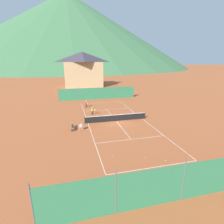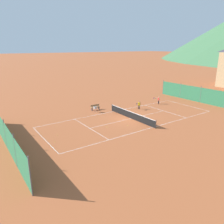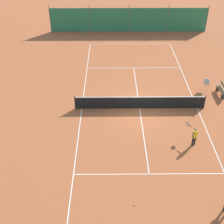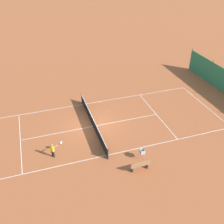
# 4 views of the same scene
# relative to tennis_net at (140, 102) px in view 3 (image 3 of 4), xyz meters

# --- Properties ---
(ground_plane) EXTENTS (600.00, 600.00, 0.00)m
(ground_plane) POSITION_rel_tennis_net_xyz_m (0.00, 0.00, -0.50)
(ground_plane) COLOR #A8542D
(court_line_markings) EXTENTS (8.25, 23.85, 0.01)m
(court_line_markings) POSITION_rel_tennis_net_xyz_m (0.00, 0.00, -0.50)
(court_line_markings) COLOR white
(court_line_markings) RESTS_ON ground
(tennis_net) EXTENTS (9.18, 0.08, 1.06)m
(tennis_net) POSITION_rel_tennis_net_xyz_m (0.00, 0.00, 0.00)
(tennis_net) COLOR #2D2D2D
(tennis_net) RESTS_ON ground
(windscreen_fence_near) EXTENTS (17.28, 0.08, 2.90)m
(windscreen_fence_near) POSITION_rel_tennis_net_xyz_m (-0.00, -15.50, 0.81)
(windscreen_fence_near) COLOR #2D754C
(windscreen_fence_near) RESTS_ON ground
(player_far_baseline) EXTENTS (0.56, 1.03, 1.24)m
(player_far_baseline) POSITION_rel_tennis_net_xyz_m (-2.90, 3.94, 0.22)
(player_far_baseline) COLOR black
(player_far_baseline) RESTS_ON ground
(tennis_ball_service_box) EXTENTS (0.07, 0.07, 0.07)m
(tennis_ball_service_box) POSITION_rel_tennis_net_xyz_m (3.91, -1.85, -0.47)
(tennis_ball_service_box) COLOR #CCE033
(tennis_ball_service_box) RESTS_ON ground
(tennis_ball_alley_left) EXTENTS (0.07, 0.07, 0.07)m
(tennis_ball_alley_left) POSITION_rel_tennis_net_xyz_m (1.95, -2.16, -0.47)
(tennis_ball_alley_left) COLOR #CCE033
(tennis_ball_alley_left) RESTS_ON ground
(tennis_ball_by_net_left) EXTENTS (0.07, 0.07, 0.07)m
(tennis_ball_by_net_left) POSITION_rel_tennis_net_xyz_m (0.93, 8.48, -0.47)
(tennis_ball_by_net_left) COLOR #CCE033
(tennis_ball_by_net_left) RESTS_ON ground
(tennis_ball_mid_court) EXTENTS (0.07, 0.07, 0.07)m
(tennis_ball_mid_court) POSITION_rel_tennis_net_xyz_m (-2.88, -9.41, -0.47)
(tennis_ball_mid_court) COLOR #CCE033
(tennis_ball_mid_court) RESTS_ON ground
(tennis_ball_alley_right) EXTENTS (0.07, 0.07, 0.07)m
(tennis_ball_alley_right) POSITION_rel_tennis_net_xyz_m (0.91, -4.52, -0.47)
(tennis_ball_alley_right) COLOR #CCE033
(tennis_ball_alley_right) RESTS_ON ground
(tennis_ball_far_corner) EXTENTS (0.07, 0.07, 0.07)m
(tennis_ball_far_corner) POSITION_rel_tennis_net_xyz_m (-0.14, -10.40, -0.47)
(tennis_ball_far_corner) COLOR #CCE033
(tennis_ball_far_corner) RESTS_ON ground
(tennis_ball_by_net_right) EXTENTS (0.07, 0.07, 0.07)m
(tennis_ball_by_net_right) POSITION_rel_tennis_net_xyz_m (1.43, -11.28, -0.47)
(tennis_ball_by_net_right) COLOR #CCE033
(tennis_ball_by_net_right) RESTS_ON ground
(ball_hopper) EXTENTS (0.36, 0.36, 0.89)m
(ball_hopper) POSITION_rel_tennis_net_xyz_m (-5.29, -2.51, 0.16)
(ball_hopper) COLOR #B7B7BC
(ball_hopper) RESTS_ON ground
(courtside_bench) EXTENTS (0.36, 1.50, 0.84)m
(courtside_bench) POSITION_rel_tennis_net_xyz_m (-6.34, -1.88, -0.05)
(courtside_bench) COLOR olive
(courtside_bench) RESTS_ON ground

